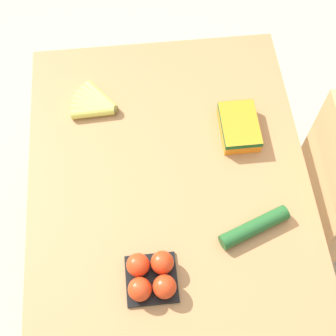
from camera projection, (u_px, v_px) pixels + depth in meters
name	position (u px, v px, depth m)	size (l,w,h in m)	color
ground_plane	(168.00, 244.00, 2.17)	(12.00, 12.00, 0.00)	#B7A88E
dining_table	(168.00, 186.00, 1.61)	(1.11, 0.90, 0.74)	#9E7044
banana_bunch	(96.00, 104.00, 1.62)	(0.15, 0.16, 0.04)	brown
tomato_pack	(151.00, 276.00, 1.32)	(0.15, 0.15, 0.08)	black
carrot_bag	(239.00, 126.00, 1.56)	(0.18, 0.12, 0.06)	orange
cucumber_near	(254.00, 227.00, 1.41)	(0.12, 0.23, 0.05)	#1E5123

